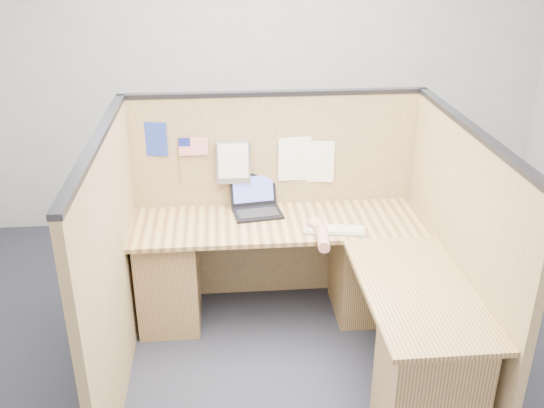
{
  "coord_description": "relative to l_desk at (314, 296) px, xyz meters",
  "views": [
    {
      "loc": [
        -0.37,
        -2.91,
        2.51
      ],
      "look_at": [
        -0.06,
        0.5,
        0.94
      ],
      "focal_mm": 40.0,
      "sensor_mm": 36.0,
      "label": 1
    }
  ],
  "objects": [
    {
      "name": "keyboard",
      "position": [
        0.16,
        0.21,
        0.35
      ],
      "size": [
        0.41,
        0.2,
        0.03
      ],
      "rotation": [
        0.0,
        0.0,
        -0.18
      ],
      "color": "gray",
      "rests_on": "l_desk"
    },
    {
      "name": "file_holder",
      "position": [
        -0.47,
        0.66,
        0.67
      ],
      "size": [
        0.23,
        0.05,
        0.3
      ],
      "color": "slate",
      "rests_on": "cubicle_partitions"
    },
    {
      "name": "floor",
      "position": [
        -0.18,
        -0.29,
        -0.39
      ],
      "size": [
        5.0,
        5.0,
        0.0
      ],
      "primitive_type": "plane",
      "color": "#1E212B",
      "rests_on": "ground"
    },
    {
      "name": "hand_forearm",
      "position": [
        0.05,
        0.13,
        0.38
      ],
      "size": [
        0.11,
        0.39,
        0.08
      ],
      "color": "tan",
      "rests_on": "l_desk"
    },
    {
      "name": "blue_poster",
      "position": [
        -0.99,
        0.68,
        0.84
      ],
      "size": [
        0.17,
        0.03,
        0.23
      ],
      "primitive_type": "cube",
      "rotation": [
        0.0,
        0.0,
        -0.14
      ],
      "color": "#213699",
      "rests_on": "cubicle_partitions"
    },
    {
      "name": "cubicle_partitions",
      "position": [
        -0.18,
        0.14,
        0.38
      ],
      "size": [
        2.06,
        1.83,
        1.53
      ],
      "color": "olive",
      "rests_on": "floor"
    },
    {
      "name": "wall_back",
      "position": [
        -0.18,
        1.96,
        1.01
      ],
      "size": [
        5.0,
        0.0,
        5.0
      ],
      "primitive_type": "plane",
      "rotation": [
        1.57,
        0.0,
        0.0
      ],
      "color": "#989B9D",
      "rests_on": "floor"
    },
    {
      "name": "paper_right",
      "position": [
        -0.04,
        0.68,
        0.67
      ],
      "size": [
        0.24,
        0.02,
        0.31
      ],
      "primitive_type": "cube",
      "rotation": [
        0.0,
        0.0,
        0.08
      ],
      "color": "white",
      "rests_on": "cubicle_partitions"
    },
    {
      "name": "laptop",
      "position": [
        -0.32,
        0.58,
        0.39
      ],
      "size": [
        0.35,
        0.35,
        0.23
      ],
      "rotation": [
        0.0,
        0.0,
        0.14
      ],
      "color": "black",
      "rests_on": "l_desk"
    },
    {
      "name": "american_flag",
      "position": [
        -0.76,
        0.67,
        0.77
      ],
      "size": [
        0.2,
        0.01,
        0.34
      ],
      "color": "olive",
      "rests_on": "cubicle_partitions"
    },
    {
      "name": "l_desk",
      "position": [
        0.0,
        0.0,
        0.0
      ],
      "size": [
        1.95,
        1.75,
        0.73
      ],
      "color": "brown",
      "rests_on": "floor"
    },
    {
      "name": "paper_left",
      "position": [
        0.11,
        0.68,
        0.64
      ],
      "size": [
        0.23,
        0.03,
        0.3
      ],
      "primitive_type": "cube",
      "rotation": [
        0.0,
        0.0,
        -0.12
      ],
      "color": "white",
      "rests_on": "cubicle_partitions"
    },
    {
      "name": "mouse",
      "position": [
        0.04,
        0.27,
        0.36
      ],
      "size": [
        0.11,
        0.07,
        0.05
      ],
      "primitive_type": "ellipsoid",
      "rotation": [
        0.0,
        0.0,
        0.03
      ],
      "color": "#BBBBC0",
      "rests_on": "l_desk"
    }
  ]
}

